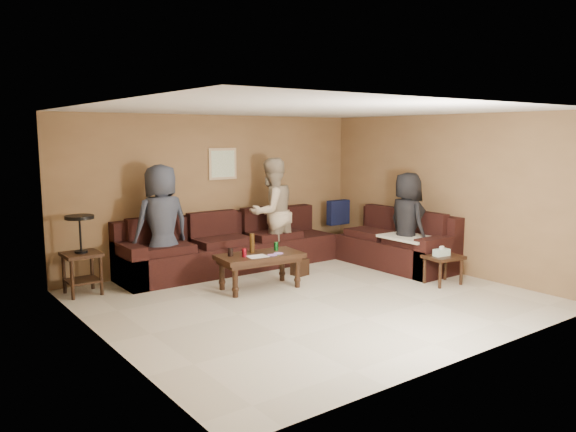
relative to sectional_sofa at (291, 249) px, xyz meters
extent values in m
plane|color=beige|center=(-0.81, -1.52, -0.33)|extent=(5.50, 5.50, 0.00)
cube|color=silver|center=(-0.81, -1.52, 2.12)|extent=(5.50, 5.00, 0.10)
cube|color=brown|center=(-0.81, 0.98, 0.92)|extent=(5.50, 0.10, 2.50)
cube|color=brown|center=(-0.81, -4.02, 0.92)|extent=(5.50, 0.10, 2.50)
cube|color=brown|center=(-3.56, -1.52, 0.92)|extent=(0.10, 5.00, 2.50)
cube|color=brown|center=(1.94, -1.52, 0.92)|extent=(0.10, 5.00, 2.50)
cube|color=black|center=(-0.81, 0.53, -0.10)|extent=(3.70, 0.90, 0.45)
cube|color=black|center=(-0.81, 0.86, 0.35)|extent=(3.70, 0.24, 0.45)
cube|color=black|center=(-2.54, 0.53, -0.01)|extent=(0.24, 0.90, 0.63)
cube|color=black|center=(1.49, -0.92, -0.10)|extent=(0.90, 2.00, 0.45)
cube|color=black|center=(1.82, -0.92, 0.35)|extent=(0.24, 2.00, 0.45)
cube|color=black|center=(1.49, -1.80, -0.01)|extent=(0.90, 0.24, 0.63)
cube|color=#111637|center=(1.49, 0.53, 0.42)|extent=(0.45, 0.14, 0.45)
cube|color=beige|center=(1.49, -1.37, 0.25)|extent=(1.00, 0.85, 0.04)
cube|color=black|center=(-1.09, -0.70, 0.14)|extent=(1.26, 0.72, 0.07)
cube|color=black|center=(-1.09, -0.70, 0.08)|extent=(1.16, 0.62, 0.05)
cylinder|color=black|center=(-1.60, -0.87, -0.11)|extent=(0.08, 0.08, 0.44)
cylinder|color=black|center=(-0.62, -0.97, -0.11)|extent=(0.08, 0.08, 0.44)
cylinder|color=black|center=(-1.55, -0.43, -0.11)|extent=(0.08, 0.08, 0.44)
cylinder|color=black|center=(-0.57, -0.53, -0.11)|extent=(0.08, 0.08, 0.44)
cylinder|color=maroon|center=(-1.36, -0.72, 0.24)|extent=(0.07, 0.07, 0.12)
cylinder|color=#17822A|center=(-0.75, -0.62, 0.24)|extent=(0.07, 0.07, 0.12)
cylinder|color=#3C250D|center=(-1.13, -0.56, 0.32)|extent=(0.07, 0.07, 0.28)
cylinder|color=black|center=(-1.49, -0.57, 0.23)|extent=(0.08, 0.08, 0.11)
cube|color=silver|center=(-1.21, -0.82, 0.18)|extent=(0.30, 0.25, 0.00)
cylinder|color=#F556A9|center=(-0.99, -0.87, 0.18)|extent=(0.14, 0.14, 0.01)
cylinder|color=#F556A9|center=(-0.86, -0.83, 0.18)|extent=(0.14, 0.14, 0.01)
cube|color=black|center=(-3.21, 0.52, 0.23)|extent=(0.48, 0.48, 0.05)
cube|color=black|center=(-3.21, 0.52, -0.13)|extent=(0.43, 0.43, 0.03)
cylinder|color=black|center=(-3.40, 0.33, -0.05)|extent=(0.05, 0.05, 0.56)
cylinder|color=black|center=(-3.01, 0.33, -0.05)|extent=(0.05, 0.05, 0.56)
cylinder|color=black|center=(-3.40, 0.71, -0.05)|extent=(0.05, 0.05, 0.56)
cylinder|color=black|center=(-3.01, 0.71, -0.05)|extent=(0.05, 0.05, 0.56)
cylinder|color=black|center=(-3.21, 0.52, 0.27)|extent=(0.17, 0.17, 0.03)
cylinder|color=black|center=(-3.21, 0.52, 0.52)|extent=(0.03, 0.03, 0.46)
cylinder|color=black|center=(-3.21, 0.52, 0.75)|extent=(0.39, 0.39, 0.05)
cube|color=black|center=(1.21, -2.10, 0.08)|extent=(0.57, 0.49, 0.05)
cylinder|color=black|center=(0.99, -2.23, -0.12)|extent=(0.05, 0.05, 0.41)
cylinder|color=black|center=(1.40, -2.28, -0.12)|extent=(0.05, 0.05, 0.41)
cylinder|color=black|center=(1.03, -1.91, -0.12)|extent=(0.05, 0.05, 0.41)
cylinder|color=black|center=(1.44, -1.97, -0.12)|extent=(0.05, 0.05, 0.41)
cube|color=white|center=(1.17, -2.10, 0.15)|extent=(0.25, 0.15, 0.10)
cube|color=silver|center=(1.17, -2.10, 0.22)|extent=(0.06, 0.04, 0.05)
cube|color=black|center=(-0.15, -0.42, -0.20)|extent=(0.25, 0.25, 0.26)
cube|color=tan|center=(-0.71, 0.96, 1.37)|extent=(0.52, 0.03, 0.52)
cube|color=white|center=(-0.71, 0.95, 1.37)|extent=(0.44, 0.01, 0.44)
imported|color=#303542|center=(-2.05, 0.45, 0.55)|extent=(0.90, 0.62, 1.76)
imported|color=tan|center=(-0.14, 0.37, 0.58)|extent=(0.95, 0.78, 1.81)
imported|color=black|center=(1.34, -1.27, 0.47)|extent=(0.65, 0.87, 1.60)
camera|label=1|loc=(-5.40, -7.20, 1.86)|focal=35.00mm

